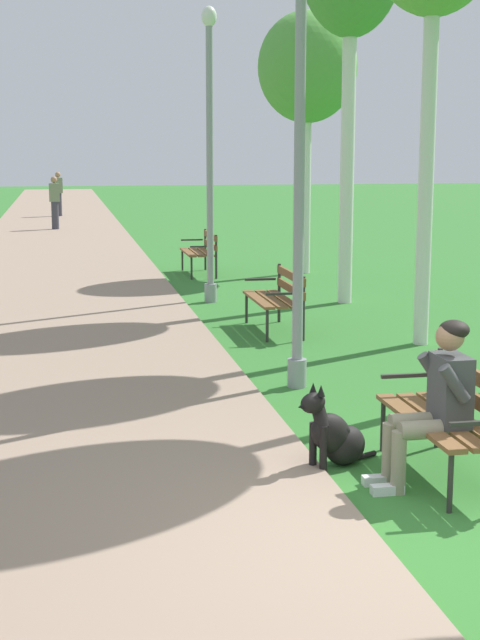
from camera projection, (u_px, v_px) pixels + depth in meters
The scene contains 12 objects.
ground_plane at pixel (423, 544), 5.93m from camera, with size 120.00×120.00×0.00m, color #33752D.
paved_path at pixel (58, 230), 28.70m from camera, with size 4.05×60.00×0.04m, color gray.
park_bench_near at pixel (452, 411), 7.08m from camera, with size 0.55×1.50×0.85m.
park_bench_mid at pixel (278, 295), 12.77m from camera, with size 0.55×1.50×0.85m.
park_bench_far at pixel (202, 249), 18.62m from camera, with size 0.55×1.50×0.85m.
person_seated_on_near_bench at pixel (436, 397), 6.84m from camera, with size 0.74×0.49×1.25m.
dog_black at pixel (335, 435), 7.33m from camera, with size 0.77×0.48×0.71m.
lamp_post_near at pixel (299, 158), 9.43m from camera, with size 0.24×0.24×4.60m.
lamp_post_mid at pixel (210, 153), 14.90m from camera, with size 0.24×0.24×4.65m.
birch_tree_fifth at pixel (308, 69), 18.25m from camera, with size 1.95×1.96×5.12m.
pedestrian_distant at pixel (55, 203), 28.73m from camera, with size 0.32×0.22×1.65m.
pedestrian_further_distant at pixel (58, 194), 34.38m from camera, with size 0.32×0.22×1.65m.
Camera 1 is at (-2.19, -5.26, 2.46)m, focal length 52.59 mm.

